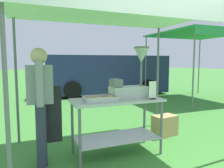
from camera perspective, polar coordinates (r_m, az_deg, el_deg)
name	(u,v)px	position (r m, az deg, el deg)	size (l,w,h in m)	color
ground_plane	(71,100)	(8.11, -11.08, -4.23)	(70.00, 70.00, 0.00)	#3D7F33
stall_canopy	(114,15)	(3.32, 0.68, 18.11)	(3.06, 2.03, 2.20)	slate
donut_cart	(117,114)	(3.25, 1.31, -8.06)	(1.37, 0.61, 0.86)	#B7B7BC
donut_tray	(101,99)	(3.04, -3.03, -4.10)	(0.47, 0.30, 0.07)	#B7B7BC
donut_fryer	(131,80)	(3.29, 5.21, 0.95)	(0.62, 0.28, 0.79)	#B7B7BC
menu_sign	(153,91)	(3.22, 10.88, -1.99)	(0.13, 0.05, 0.27)	black
vendor	(41,100)	(3.05, -18.65, -4.11)	(0.46, 0.53, 1.61)	#2D3347
supply_crate	(165,125)	(4.30, 14.03, -10.78)	(0.50, 0.36, 0.39)	tan
van_navy	(106,74)	(9.45, -1.58, 2.67)	(5.33, 2.46, 1.69)	navy
neighbour_tent	(199,35)	(8.50, 22.48, 12.05)	(2.98, 2.88, 2.47)	slate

